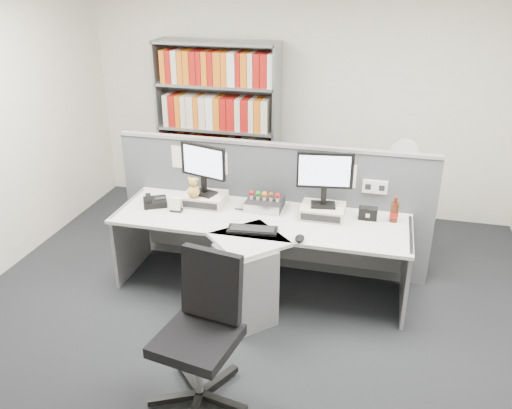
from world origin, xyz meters
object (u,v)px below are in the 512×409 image
(desk_fan, at_px, (404,156))
(desktop_pc, at_px, (265,204))
(desk, at_px, (254,256))
(shelving_unit, at_px, (219,131))
(mouse, at_px, (300,238))
(speaker, at_px, (368,213))
(office_chair, at_px, (203,327))
(desk_calendar, at_px, (176,206))
(desk_phone, at_px, (155,202))
(filing_cabinet, at_px, (397,214))
(cola_bottle, at_px, (394,212))
(monitor_left, at_px, (203,165))
(monitor_right, at_px, (325,175))
(keyboard, at_px, (252,230))

(desk_fan, bearing_deg, desktop_pc, -141.20)
(desk, distance_m, shelving_unit, 2.12)
(mouse, relative_size, shelving_unit, 0.06)
(speaker, bearing_deg, office_chair, -121.44)
(desktop_pc, relative_size, desk_calendar, 2.49)
(desk_phone, height_order, filing_cabinet, desk_phone)
(desk_fan, bearing_deg, cola_bottle, -93.90)
(desk_phone, distance_m, filing_cabinet, 2.53)
(speaker, distance_m, filing_cabinet, 1.10)
(office_chair, bearing_deg, desktop_pc, 88.29)
(mouse, bearing_deg, monitor_left, 152.83)
(desktop_pc, bearing_deg, mouse, -52.63)
(monitor_right, distance_m, filing_cabinet, 1.44)
(keyboard, distance_m, mouse, 0.42)
(desk_calendar, relative_size, shelving_unit, 0.07)
(cola_bottle, bearing_deg, monitor_left, -178.54)
(monitor_left, relative_size, shelving_unit, 0.24)
(office_chair, bearing_deg, desk_phone, 124.14)
(monitor_left, xyz_separation_m, cola_bottle, (1.71, 0.04, -0.29))
(desktop_pc, height_order, desk_phone, desk_phone)
(desktop_pc, xyz_separation_m, shelving_unit, (-0.89, 1.42, 0.21))
(desk_calendar, xyz_separation_m, office_chair, (0.71, -1.34, -0.22))
(cola_bottle, height_order, shelving_unit, shelving_unit)
(shelving_unit, bearing_deg, filing_cabinet, -12.07)
(desk_calendar, height_order, cola_bottle, cola_bottle)
(desk, distance_m, desk_fan, 1.92)
(desk, height_order, monitor_right, monitor_right)
(desk_phone, distance_m, desk_fan, 2.51)
(desktop_pc, distance_m, mouse, 0.69)
(office_chair, bearing_deg, desk, 87.13)
(desk, distance_m, mouse, 0.51)
(desk, distance_m, desk_calendar, 0.85)
(speaker, bearing_deg, mouse, -133.07)
(desktop_pc, distance_m, desk_calendar, 0.80)
(monitor_left, xyz_separation_m, desk_phone, (-0.44, -0.14, -0.35))
(desk, relative_size, cola_bottle, 10.99)
(monitor_left, bearing_deg, desk_phone, -162.37)
(desk_calendar, distance_m, speaker, 1.70)
(monitor_right, bearing_deg, office_chair, -110.59)
(mouse, bearing_deg, filing_cabinet, 62.42)
(monitor_right, distance_m, desk_fan, 1.23)
(desk, xyz_separation_m, cola_bottle, (1.13, 0.43, 0.35))
(desk, height_order, desktop_pc, desktop_pc)
(desktop_pc, bearing_deg, shelving_unit, 122.00)
(desk_phone, xyz_separation_m, speaker, (1.93, 0.18, 0.02))
(filing_cabinet, bearing_deg, office_chair, -116.11)
(desk, bearing_deg, monitor_right, 36.19)
(monitor_left, height_order, shelving_unit, shelving_unit)
(desk_phone, distance_m, shelving_unit, 1.62)
(mouse, height_order, cola_bottle, cola_bottle)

